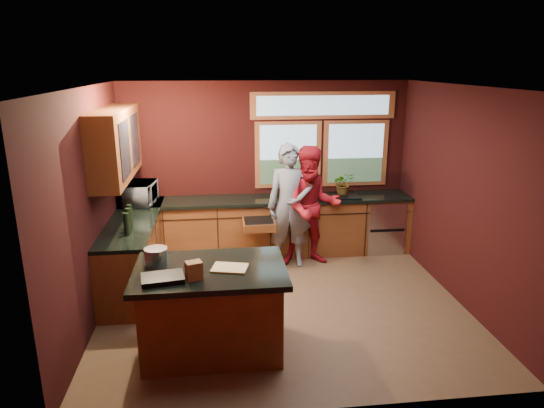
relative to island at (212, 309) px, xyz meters
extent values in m
plane|color=brown|center=(0.89, 0.94, -0.48)|extent=(4.50, 4.50, 0.00)
cube|color=black|center=(0.89, 2.94, 0.87)|extent=(4.50, 0.02, 2.70)
cube|color=black|center=(0.89, -1.06, 0.87)|extent=(4.50, 0.02, 2.70)
cube|color=black|center=(-1.36, 0.94, 0.87)|extent=(0.02, 4.00, 2.70)
cube|color=black|center=(3.14, 0.94, 0.87)|extent=(0.02, 4.00, 2.70)
cube|color=silver|center=(0.89, 0.94, 2.22)|extent=(4.50, 4.00, 0.02)
cube|color=#84A4B7|center=(1.24, 2.92, 1.07)|extent=(1.06, 0.02, 1.06)
cube|color=#84A4B7|center=(2.34, 2.92, 1.07)|extent=(1.06, 0.02, 1.06)
cube|color=#96502B|center=(1.79, 2.92, 1.84)|extent=(2.30, 0.02, 0.42)
cube|color=#592F15|center=(-1.18, 1.79, 1.47)|extent=(0.36, 1.80, 0.90)
cube|color=#592F15|center=(0.89, 2.64, -0.04)|extent=(4.50, 0.60, 0.88)
cube|color=black|center=(0.89, 2.63, 0.43)|extent=(4.50, 0.64, 0.05)
cube|color=#B7B7BC|center=(2.74, 2.62, -0.05)|extent=(0.60, 0.58, 0.85)
cube|color=black|center=(1.99, 2.60, 0.43)|extent=(0.66, 0.46, 0.05)
cube|color=#592F15|center=(-1.06, 1.79, -0.04)|extent=(0.60, 2.30, 0.88)
cube|color=black|center=(-1.05, 1.79, 0.43)|extent=(0.64, 2.30, 0.05)
cube|color=#592F15|center=(0.00, 0.00, -0.04)|extent=(1.40, 0.90, 0.88)
cube|color=black|center=(0.00, 0.00, 0.44)|extent=(1.55, 1.05, 0.06)
imported|color=slate|center=(1.16, 2.19, 0.45)|extent=(0.71, 0.50, 1.85)
imported|color=maroon|center=(1.49, 2.19, 0.43)|extent=(0.88, 0.69, 1.81)
imported|color=#999999|center=(-1.03, 2.53, 0.61)|extent=(0.46, 0.63, 0.33)
imported|color=#999999|center=(2.09, 2.69, 0.63)|extent=(0.33, 0.28, 0.36)
cylinder|color=white|center=(1.66, 2.64, 0.59)|extent=(0.12, 0.12, 0.28)
cube|color=tan|center=(0.20, -0.05, 0.48)|extent=(0.40, 0.33, 0.02)
cylinder|color=#AEAEB3|center=(-0.55, 0.15, 0.56)|extent=(0.24, 0.24, 0.18)
cube|color=brown|center=(-0.15, -0.25, 0.56)|extent=(0.18, 0.16, 0.18)
cube|color=black|center=(-0.45, -0.25, 0.49)|extent=(0.44, 0.34, 0.05)
camera|label=1|loc=(0.10, -4.60, 2.48)|focal=32.00mm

